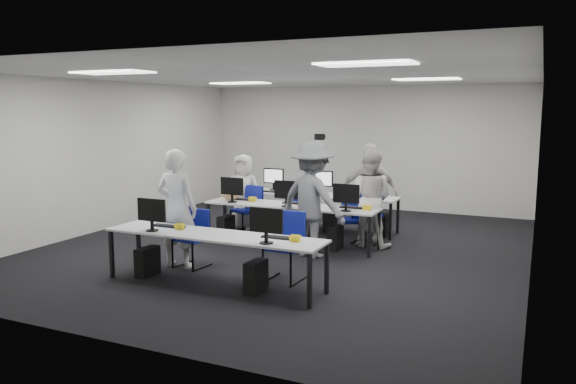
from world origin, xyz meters
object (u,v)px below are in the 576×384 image
at_px(photographer, 312,200).
at_px(chair_2, 245,219).
at_px(desk_mid, 291,208).
at_px(student_3, 368,193).
at_px(chair_7, 367,227).
at_px(desk_front, 214,238).
at_px(chair_1, 285,259).
at_px(chair_0, 192,249).
at_px(student_0, 177,208).
at_px(chair_3, 293,225).
at_px(chair_4, 353,230).
at_px(chair_6, 304,219).
at_px(student_2, 243,192).
at_px(student_1, 369,198).
at_px(chair_5, 261,216).

bearing_deg(photographer, chair_2, -15.06).
relative_size(desk_mid, student_3, 1.76).
bearing_deg(chair_7, desk_front, -107.26).
bearing_deg(chair_1, chair_0, 179.83).
bearing_deg(photographer, student_0, 56.96).
bearing_deg(student_3, desk_front, -126.90).
distance_m(chair_2, student_0, 2.70).
distance_m(chair_7, photographer, 1.59).
bearing_deg(desk_front, student_0, 149.98).
relative_size(desk_front, chair_3, 3.74).
relative_size(desk_mid, chair_1, 3.26).
bearing_deg(chair_4, student_3, 46.33).
bearing_deg(desk_mid, photographer, -42.36).
distance_m(chair_6, student_3, 1.45).
bearing_deg(chair_6, chair_0, -104.18).
bearing_deg(desk_mid, chair_0, -112.80).
relative_size(desk_front, student_2, 2.09).
distance_m(student_2, student_3, 2.59).
xyz_separation_m(desk_front, desk_mid, (0.00, 2.60, 0.00)).
bearing_deg(student_2, photographer, -41.56).
xyz_separation_m(desk_mid, chair_3, (-0.15, 0.44, -0.41)).
relative_size(student_0, student_2, 1.20).
bearing_deg(desk_front, chair_6, 92.11).
xyz_separation_m(chair_7, student_1, (0.11, -0.25, 0.57)).
bearing_deg(student_0, desk_front, 146.28).
height_order(chair_2, student_2, student_2).
distance_m(desk_front, chair_0, 1.12).
bearing_deg(photographer, chair_0, 59.11).
relative_size(desk_mid, chair_5, 3.38).
distance_m(desk_mid, chair_2, 1.46).
xyz_separation_m(chair_0, chair_7, (2.02, 2.67, 0.02)).
relative_size(chair_4, student_1, 0.50).
relative_size(chair_5, student_0, 0.52).
bearing_deg(chair_5, student_0, -77.36).
bearing_deg(student_2, student_0, -89.55).
height_order(chair_1, photographer, photographer).
bearing_deg(chair_3, desk_front, -75.36).
bearing_deg(photographer, chair_5, -22.94).
bearing_deg(chair_3, chair_5, 169.97).
xyz_separation_m(chair_3, chair_5, (-0.87, 0.35, 0.03)).
xyz_separation_m(desk_mid, student_3, (1.17, 0.88, 0.23)).
distance_m(desk_front, student_0, 1.20).
relative_size(chair_1, chair_6, 1.08).
xyz_separation_m(desk_mid, chair_0, (-0.81, -1.93, -0.40)).
distance_m(chair_4, chair_6, 1.24).
bearing_deg(desk_front, chair_3, 92.73).
distance_m(chair_4, student_0, 3.29).
height_order(chair_0, photographer, photographer).
xyz_separation_m(chair_4, chair_5, (-2.03, 0.30, 0.03)).
distance_m(chair_3, chair_7, 1.38).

